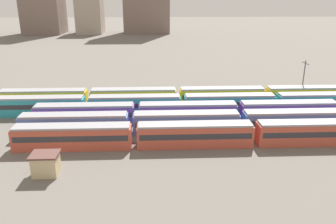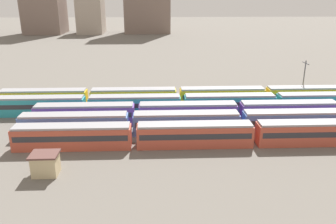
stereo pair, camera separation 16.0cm
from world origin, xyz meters
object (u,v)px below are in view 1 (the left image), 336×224
object	(u,v)px
train_track_4	(265,95)
signal_hut	(46,164)
train_track_2	(188,112)
train_track_3	(229,103)
train_track_0	(313,132)
catenary_pole_1	(304,78)

from	to	relation	value
train_track_4	signal_hut	bearing A→B (deg)	-142.92
train_track_2	train_track_3	size ratio (longest dim) A/B	0.60
train_track_0	train_track_2	bearing A→B (deg)	151.27
signal_hut	train_track_4	bearing A→B (deg)	37.08
catenary_pole_1	signal_hut	size ratio (longest dim) A/B	2.48
train_track_3	train_track_0	bearing A→B (deg)	-57.05
train_track_3	train_track_4	world-z (taller)	same
train_track_4	catenary_pole_1	world-z (taller)	catenary_pole_1
train_track_3	signal_hut	size ratio (longest dim) A/B	26.00
train_track_2	train_track_3	xyz separation A→B (m)	(8.87, 5.20, 0.00)
train_track_4	train_track_0	bearing A→B (deg)	-86.75
train_track_0	signal_hut	world-z (taller)	train_track_0
train_track_4	signal_hut	xyz separation A→B (m)	(-38.37, -29.00, -0.35)
train_track_0	catenary_pole_1	xyz separation A→B (m)	(8.06, 23.57, 3.09)
train_track_0	catenary_pole_1	distance (m)	25.10
train_track_2	train_track_4	xyz separation A→B (m)	(17.79, 10.40, 0.00)
train_track_0	train_track_3	xyz separation A→B (m)	(-10.11, 15.60, 0.00)
train_track_4	catenary_pole_1	distance (m)	10.13
train_track_3	train_track_4	distance (m)	10.33
catenary_pole_1	train_track_0	bearing A→B (deg)	-108.87
train_track_0	train_track_2	xyz separation A→B (m)	(-18.98, 10.40, -0.00)
catenary_pole_1	signal_hut	xyz separation A→B (m)	(-47.60, -31.76, -3.44)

